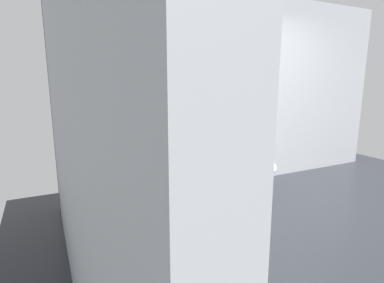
% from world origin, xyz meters
% --- Properties ---
extents(ground_plane, '(6.36, 4.71, 0.10)m').
position_xyz_m(ground_plane, '(0.00, 0.00, -0.05)').
color(ground_plane, '#23262B').
rests_on(ground_plane, ground).
extents(wall_back, '(5.16, 0.27, 2.70)m').
position_xyz_m(wall_back, '(-0.02, 1.69, 1.35)').
color(wall_back, '#999EA3').
rests_on(wall_back, ground).
extents(wall_left, '(0.12, 3.51, 2.70)m').
position_xyz_m(wall_left, '(-2.52, 0.00, 1.35)').
color(wall_left, '#999EA3').
rests_on(wall_left, ground).
extents(bath_mat, '(0.68, 0.44, 0.01)m').
position_xyz_m(bath_mat, '(-1.96, 0.86, 0.01)').
color(bath_mat, '#9E9993').
rests_on(bath_mat, ground).
extents(vanity_sink_left, '(0.71, 0.46, 0.70)m').
position_xyz_m(vanity_sink_left, '(-1.96, 1.44, 0.37)').
color(vanity_sink_left, '#56331E').
rests_on(vanity_sink_left, ground).
extents(tap_on_left_sink, '(0.03, 0.13, 0.11)m').
position_xyz_m(tap_on_left_sink, '(-1.96, 1.61, 0.77)').
color(tap_on_left_sink, silver).
rests_on(tap_on_left_sink, vanity_sink_left).
extents(vanity_sink_right, '(0.71, 0.46, 0.70)m').
position_xyz_m(vanity_sink_right, '(-0.90, 1.44, 0.37)').
color(vanity_sink_right, '#56331E').
rests_on(vanity_sink_right, ground).
extents(tap_on_right_sink, '(0.03, 0.13, 0.11)m').
position_xyz_m(tap_on_right_sink, '(-0.90, 1.61, 0.77)').
color(tap_on_right_sink, silver).
rests_on(tap_on_right_sink, vanity_sink_right).
extents(toilet, '(0.48, 0.63, 1.00)m').
position_xyz_m(toilet, '(0.04, 1.43, 0.38)').
color(toilet, '#56331E').
rests_on(toilet, ground).
extents(toothbrush_cup, '(0.07, 0.07, 0.21)m').
position_xyz_m(toothbrush_cup, '(-2.23, 1.59, 0.76)').
color(toothbrush_cup, silver).
rests_on(toothbrush_cup, vanity_sink_left).
extents(soap_dispenser, '(0.06, 0.06, 0.17)m').
position_xyz_m(soap_dispenser, '(-0.62, 1.60, 0.77)').
color(soap_dispenser, white).
rests_on(soap_dispenser, vanity_sink_right).
extents(folded_hand_towel, '(0.22, 0.16, 0.04)m').
position_xyz_m(folded_hand_towel, '(-0.94, 1.31, 0.72)').
color(folded_hand_towel, gray).
rests_on(folded_hand_towel, vanity_sink_right).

